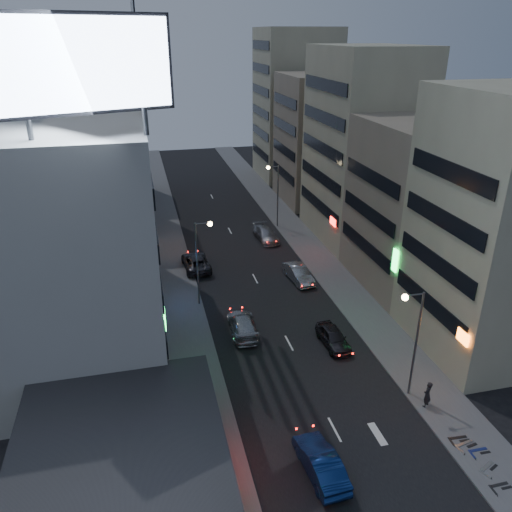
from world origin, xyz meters
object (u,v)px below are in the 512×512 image
object	(u,v)px
parked_car_right_far	(266,234)
scooter_black_a	(508,474)
road_car_silver	(243,325)
parked_car_right_mid	(298,274)
scooter_black_b	(467,428)
road_car_blue	(321,462)
parked_car_right_near	(333,337)
scooter_silver_b	(472,432)
scooter_blue	(487,440)
parked_car_left	(196,262)
person	(427,394)
scooter_silver_a	(492,454)

from	to	relation	value
parked_car_right_far	scooter_black_a	size ratio (longest dim) A/B	3.02
road_car_silver	parked_car_right_mid	bearing A→B (deg)	-130.00
scooter_black_a	scooter_black_b	distance (m)	3.64
road_car_silver	road_car_blue	bearing A→B (deg)	97.56
parked_car_right_near	road_car_blue	bearing A→B (deg)	-116.82
road_car_silver	scooter_black_b	distance (m)	18.62
parked_car_right_mid	scooter_silver_b	size ratio (longest dim) A/B	2.43
road_car_blue	scooter_silver_b	bearing A→B (deg)	177.11
road_car_silver	scooter_blue	world-z (taller)	road_car_silver
parked_car_left	scooter_black_a	distance (m)	34.70
person	scooter_silver_b	world-z (taller)	person
road_car_blue	scooter_black_a	size ratio (longest dim) A/B	2.75
parked_car_right_mid	scooter_black_b	size ratio (longest dim) A/B	2.61
parked_car_right_mid	scooter_silver_b	xyz separation A→B (m)	(3.69, -23.40, -0.07)
parked_car_left	scooter_blue	distance (m)	32.61
scooter_black_b	scooter_blue	bearing A→B (deg)	-148.56
parked_car_left	road_car_blue	bearing A→B (deg)	94.12
road_car_silver	parked_car_right_near	bearing A→B (deg)	155.44
scooter_black_a	scooter_blue	world-z (taller)	scooter_blue
scooter_black_a	scooter_silver_b	bearing A→B (deg)	-0.38
parked_car_left	scooter_silver_a	bearing A→B (deg)	111.18
parked_car_right_far	road_car_silver	bearing A→B (deg)	-114.17
parked_car_right_near	parked_car_left	xyz separation A→B (m)	(-8.98, 16.92, 0.04)
parked_car_left	scooter_black_b	size ratio (longest dim) A/B	3.07
road_car_blue	person	world-z (taller)	person
parked_car_right_mid	parked_car_right_near	bearing A→B (deg)	-100.49
parked_car_left	parked_car_right_far	world-z (taller)	parked_car_left
scooter_blue	scooter_silver_b	size ratio (longest dim) A/B	0.92
parked_car_right_far	scooter_blue	distance (m)	35.91
parked_car_right_far	road_car_blue	distance (m)	35.49
parked_car_right_far	scooter_silver_b	bearing A→B (deg)	-87.44
scooter_silver_a	scooter_black_a	bearing A→B (deg)	154.51
person	scooter_silver_a	world-z (taller)	person
scooter_black_a	scooter_black_b	size ratio (longest dim) A/B	0.96
person	scooter_black_a	xyz separation A→B (m)	(1.12, -6.66, -0.43)
scooter_black_a	scooter_silver_a	xyz separation A→B (m)	(0.05, 1.50, 0.01)
road_car_silver	scooter_silver_b	distance (m)	18.97
scooter_black_a	scooter_blue	bearing A→B (deg)	-11.61
scooter_black_b	parked_car_right_far	bearing A→B (deg)	10.37
person	scooter_silver_b	bearing A→B (deg)	78.09
road_car_silver	scooter_black_a	bearing A→B (deg)	124.14
parked_car_right_far	scooter_black_a	distance (m)	38.34
road_car_blue	scooter_black_b	world-z (taller)	road_car_blue
scooter_black_a	parked_car_right_mid	bearing A→B (deg)	7.37
road_car_blue	scooter_silver_a	bearing A→B (deg)	167.03
parked_car_right_near	scooter_black_a	distance (m)	15.70
road_car_blue	scooter_blue	size ratio (longest dim) A/B	2.67
person	scooter_black_b	bearing A→B (deg)	78.38
road_car_blue	road_car_silver	xyz separation A→B (m)	(-1.26, 15.45, -0.02)
scooter_silver_b	scooter_black_a	bearing A→B (deg)	170.03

